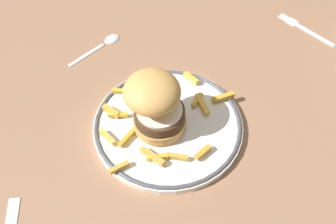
{
  "coord_description": "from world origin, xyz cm",
  "views": [
    {
      "loc": [
        -35.55,
        -30.68,
        59.18
      ],
      "look_at": [
        -2.29,
        -3.18,
        4.6
      ],
      "focal_mm": 43.52,
      "sensor_mm": 36.0,
      "label": 1
    }
  ],
  "objects_px": {
    "fork": "(305,29)",
    "spoon": "(107,41)",
    "burger": "(155,103)",
    "dinner_plate": "(168,125)"
  },
  "relations": [
    {
      "from": "dinner_plate",
      "to": "burger",
      "type": "relative_size",
      "value": 1.98
    },
    {
      "from": "burger",
      "to": "fork",
      "type": "height_order",
      "value": "burger"
    },
    {
      "from": "burger",
      "to": "spoon",
      "type": "height_order",
      "value": "burger"
    },
    {
      "from": "dinner_plate",
      "to": "fork",
      "type": "relative_size",
      "value": 1.84
    },
    {
      "from": "dinner_plate",
      "to": "spoon",
      "type": "bearing_deg",
      "value": 69.74
    },
    {
      "from": "spoon",
      "to": "fork",
      "type": "bearing_deg",
      "value": -44.74
    },
    {
      "from": "burger",
      "to": "spoon",
      "type": "bearing_deg",
      "value": 65.43
    },
    {
      "from": "burger",
      "to": "spoon",
      "type": "xyz_separation_m",
      "value": [
        0.11,
        0.23,
        -0.07
      ]
    },
    {
      "from": "fork",
      "to": "spoon",
      "type": "bearing_deg",
      "value": 135.26
    },
    {
      "from": "dinner_plate",
      "to": "fork",
      "type": "xyz_separation_m",
      "value": [
        0.4,
        -0.06,
        -0.01
      ]
    }
  ]
}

